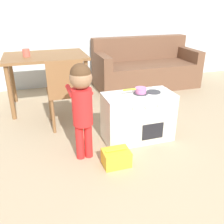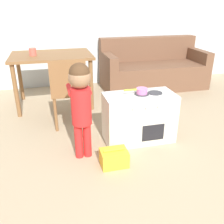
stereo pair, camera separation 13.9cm
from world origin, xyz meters
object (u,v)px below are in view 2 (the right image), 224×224
object	(u,v)px
child_figure	(81,97)
dining_chair_near	(68,90)
toy_pot	(141,91)
cup_on_table	(33,52)
play_kitchen	(139,117)
toy_basket	(114,158)
couch	(152,69)
dining_table	(52,62)

from	to	relation	value
child_figure	dining_chair_near	bearing A→B (deg)	94.84
toy_pot	child_figure	xyz separation A→B (m)	(-0.64, -0.18, 0.05)
cup_on_table	play_kitchen	bearing A→B (deg)	-49.05
child_figure	cup_on_table	size ratio (longest dim) A/B	9.30
child_figure	toy_basket	distance (m)	0.63
cup_on_table	toy_basket	bearing A→B (deg)	-67.08
child_figure	toy_pot	bearing A→B (deg)	15.50
toy_pot	child_figure	size ratio (longest dim) A/B	0.27
play_kitchen	toy_pot	size ratio (longest dim) A/B	2.95
dining_chair_near	couch	distance (m)	1.99
dining_chair_near	cup_on_table	xyz separation A→B (m)	(-0.38, 0.71, 0.33)
play_kitchen	couch	distance (m)	1.94
play_kitchen	dining_table	size ratio (longest dim) A/B	0.68
play_kitchen	toy_basket	bearing A→B (deg)	-133.77
cup_on_table	toy_pot	bearing A→B (deg)	-48.72
play_kitchen	toy_basket	size ratio (longest dim) A/B	2.99
toy_pot	toy_basket	bearing A→B (deg)	-134.64
dining_table	dining_chair_near	distance (m)	0.79
toy_basket	dining_chair_near	bearing A→B (deg)	108.81
dining_chair_near	dining_table	bearing A→B (deg)	100.62
play_kitchen	toy_pot	bearing A→B (deg)	2.25
dining_table	dining_chair_near	world-z (taller)	dining_chair_near
couch	toy_pot	bearing A→B (deg)	-116.44
toy_pot	dining_chair_near	bearing A→B (deg)	143.73
dining_chair_near	cup_on_table	world-z (taller)	dining_chair_near
dining_chair_near	couch	xyz separation A→B (m)	(1.56, 1.22, -0.15)
dining_chair_near	toy_basket	bearing A→B (deg)	-71.19
child_figure	couch	bearing A→B (deg)	51.83
toy_basket	toy_pot	bearing A→B (deg)	45.36
child_figure	couch	xyz separation A→B (m)	(1.50, 1.91, -0.31)
toy_pot	dining_table	distance (m)	1.52
play_kitchen	child_figure	size ratio (longest dim) A/B	0.80
play_kitchen	toy_basket	xyz separation A→B (m)	(-0.38, -0.39, -0.19)
play_kitchen	dining_chair_near	world-z (taller)	dining_chair_near
couch	cup_on_table	xyz separation A→B (m)	(-1.94, -0.51, 0.48)
play_kitchen	couch	size ratio (longest dim) A/B	0.42
toy_pot	child_figure	distance (m)	0.67
child_figure	toy_basket	xyz separation A→B (m)	(0.25, -0.22, -0.54)
child_figure	couch	distance (m)	2.45
play_kitchen	couch	bearing A→B (deg)	63.24
child_figure	dining_table	distance (m)	1.46
cup_on_table	dining_chair_near	bearing A→B (deg)	-62.17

